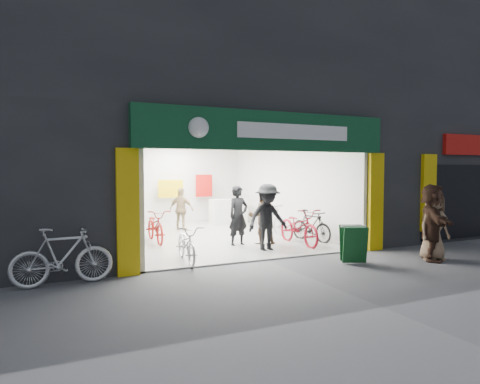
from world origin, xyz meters
TOP-DOWN VIEW (x-y plane):
  - ground at (0.00, 0.00)m, footprint 60.00×60.00m
  - building at (0.91, 4.99)m, footprint 17.00×10.27m
  - bike_left_front at (-1.80, 0.60)m, footprint 0.75×1.74m
  - bike_left_midfront at (-2.50, 3.70)m, footprint 0.83×1.90m
  - bike_left_midback at (-1.80, 3.57)m, footprint 0.71×1.91m
  - bike_left_back at (-2.50, 4.22)m, footprint 0.74×1.95m
  - bike_right_front at (2.46, 1.77)m, footprint 0.73×1.64m
  - bike_right_mid at (1.80, 1.42)m, footprint 0.79×2.07m
  - bike_right_back at (2.06, 3.59)m, footprint 0.68×1.80m
  - parked_bike at (-4.50, -0.30)m, footprint 1.85×0.60m
  - customer_a at (0.17, 2.02)m, footprint 0.69×0.52m
  - customer_b at (0.89, 1.94)m, footprint 0.91×0.77m
  - customer_c at (0.55, 1.00)m, footprint 1.20×0.76m
  - customer_d at (-0.39, 5.57)m, footprint 0.91×0.87m
  - pedestrian_near at (3.63, -1.62)m, footprint 0.84×0.58m
  - pedestrian_far at (3.55, -1.63)m, footprint 1.44×1.68m
  - sandwich_board at (1.68, -1.06)m, footprint 0.73×0.74m

SIDE VIEW (x-z plane):
  - ground at x=0.00m, z-range 0.00..0.00m
  - bike_left_front at x=-1.80m, z-range 0.00..0.89m
  - sandwich_board at x=1.68m, z-range 0.04..0.89m
  - bike_right_front at x=2.46m, z-range 0.00..0.95m
  - bike_left_midback at x=-1.80m, z-range 0.00..1.00m
  - bike_right_back at x=2.06m, z-range 0.00..1.06m
  - bike_right_mid at x=1.80m, z-range 0.00..1.07m
  - parked_bike at x=-4.50m, z-range 0.00..1.10m
  - bike_left_midfront at x=-2.50m, z-range 0.00..1.10m
  - bike_left_back at x=-2.50m, z-range 0.00..1.15m
  - customer_d at x=-0.39m, z-range 0.00..1.52m
  - pedestrian_near at x=3.63m, z-range 0.00..1.62m
  - customer_b at x=0.89m, z-range 0.00..1.63m
  - customer_a at x=0.17m, z-range 0.00..1.71m
  - customer_c at x=0.55m, z-range 0.00..1.79m
  - pedestrian_far at x=3.55m, z-range 0.00..1.82m
  - building at x=0.91m, z-range 0.31..8.31m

